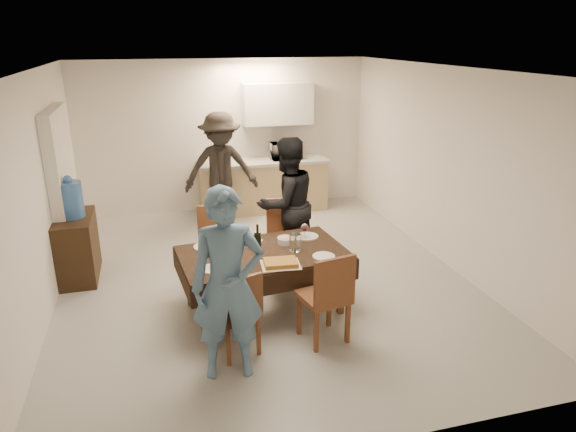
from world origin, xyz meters
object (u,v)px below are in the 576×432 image
dining_table (263,255)px  savoury_tart (281,263)px  wine_bottle (258,238)px  water_pitcher (295,242)px  console (77,247)px  water_jug (70,200)px  person_kitchen (221,169)px  person_far (287,204)px  person_near (228,285)px  microwave (286,151)px

dining_table → savoury_tart: bearing=-80.9°
wine_bottle → water_pitcher: size_ratio=1.63×
savoury_tart → console: bearing=140.7°
water_jug → person_kitchen: 2.61m
water_jug → water_pitcher: (2.46, -1.48, -0.25)m
dining_table → person_kitchen: person_kitchen is taller
wine_bottle → person_kitchen: bearing=89.6°
person_far → savoury_tart: bearing=53.2°
wine_bottle → person_far: bearing=59.0°
water_jug → water_pitcher: 2.88m
savoury_tart → person_far: person_far is taller
wine_bottle → person_near: 1.21m
water_jug → microwave: water_jug is taller
wine_bottle → console: bearing=146.2°
water_jug → person_kitchen: (2.08, 1.56, -0.13)m
water_pitcher → person_far: size_ratio=0.11×
dining_table → savoury_tart: 0.40m
microwave → person_kitchen: bearing=20.5°
person_far → water_pitcher: bearing=60.4°
water_pitcher → person_kitchen: bearing=97.1°
console → person_kitchen: person_kitchen is taller
savoury_tart → water_jug: bearing=140.7°
wine_bottle → person_near: size_ratio=0.18×
console → person_kitchen: bearing=37.0°
microwave → person_far: (-0.62, -2.39, -0.17)m
console → water_jug: 0.64m
person_near → person_far: size_ratio=1.01×
water_pitcher → person_kitchen: size_ratio=0.11×
dining_table → person_far: person_far is taller
person_far → person_near: bearing=43.0°
water_pitcher → person_far: (0.20, 1.10, 0.08)m
water_jug → person_far: bearing=-8.1°
savoury_tart → person_kitchen: bearing=92.2°
wine_bottle → water_pitcher: wine_bottle is taller
wine_bottle → person_kitchen: size_ratio=0.17×
dining_table → microwave: bearing=65.5°
savoury_tart → microwave: microwave is taller
console → dining_table: bearing=-34.1°
console → person_far: person_far is taller
console → microwave: microwave is taller
dining_table → person_near: person_near is taller
water_jug → savoury_tart: (2.21, -1.81, -0.32)m
dining_table → wine_bottle: size_ratio=6.04×
person_near → wine_bottle: bearing=71.7°
person_near → person_far: (1.10, 2.10, -0.01)m
water_pitcher → person_kitchen: person_kitchen is taller
person_near → savoury_tart: bearing=52.0°
console → water_jug: bearing=0.0°
water_pitcher → person_kitchen: 3.07m
person_far → person_kitchen: size_ratio=0.96×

